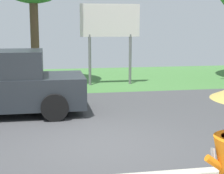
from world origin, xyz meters
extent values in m
cube|color=#424244|center=(0.00, 2.00, -0.05)|extent=(40.00, 8.00, 0.10)
cube|color=#43783A|center=(0.00, 10.00, -0.05)|extent=(40.00, 8.00, 0.10)
cylinder|color=orange|center=(0.64, -4.21, 1.16)|extent=(0.29, 0.08, 0.24)
cube|color=#B7B7BC|center=(0.60, -4.18, 1.25)|extent=(0.02, 0.11, 0.16)
cube|color=#23282D|center=(-2.14, 3.16, 1.43)|extent=(1.80, 1.84, 0.90)
cube|color=#2D3842|center=(-1.29, 3.16, 1.43)|extent=(0.10, 1.70, 0.77)
cylinder|color=black|center=(-0.94, 4.16, 0.38)|extent=(0.76, 0.28, 0.76)
cylinder|color=black|center=(-0.94, 2.16, 0.38)|extent=(0.76, 0.28, 0.76)
cylinder|color=slate|center=(0.71, 7.89, 1.10)|extent=(0.12, 0.12, 2.20)
cylinder|color=slate|center=(2.51, 7.89, 1.10)|extent=(0.12, 0.12, 2.20)
cube|color=silver|center=(1.61, 7.89, 2.80)|extent=(2.60, 0.10, 1.40)
cylinder|color=brown|center=(-1.61, 8.31, 2.01)|extent=(0.36, 0.36, 4.02)
camera|label=1|loc=(-1.08, -7.52, 2.61)|focal=57.32mm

